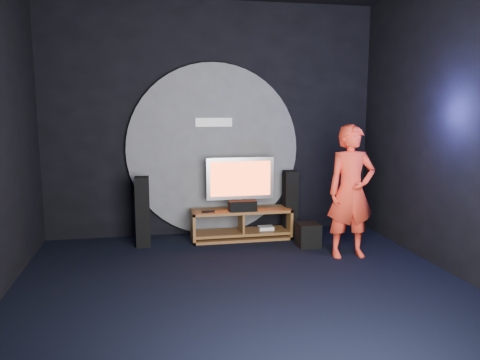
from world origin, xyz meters
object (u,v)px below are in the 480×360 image
object	(u,v)px
tower_speaker_left	(143,212)
player	(351,192)
tower_speaker_right	(290,203)
subwoofer	(308,235)
tv	(240,181)
media_console	(242,226)

from	to	relation	value
tower_speaker_left	player	world-z (taller)	player
tower_speaker_left	tower_speaker_right	world-z (taller)	same
tower_speaker_right	subwoofer	world-z (taller)	tower_speaker_right
tv	subwoofer	distance (m)	1.27
tower_speaker_right	player	size ratio (longest dim) A/B	0.57
media_console	tower_speaker_left	size ratio (longest dim) A/B	1.49
media_console	tv	bearing A→B (deg)	95.76
media_console	subwoofer	xyz separation A→B (m)	(0.84, -0.56, -0.03)
media_console	tv	distance (m)	0.68
subwoofer	tower_speaker_right	bearing A→B (deg)	96.17
media_console	subwoofer	distance (m)	1.01
media_console	player	bearing A→B (deg)	-41.19
tower_speaker_left	subwoofer	bearing A→B (deg)	-11.50
tower_speaker_right	player	bearing A→B (deg)	-68.49
tv	subwoofer	size ratio (longest dim) A/B	3.02
subwoofer	player	world-z (taller)	player
tv	subwoofer	xyz separation A→B (m)	(0.85, -0.63, -0.70)
tower_speaker_left	player	distance (m)	2.86
tower_speaker_left	tower_speaker_right	xyz separation A→B (m)	(2.21, 0.18, 0.00)
media_console	tower_speaker_right	size ratio (longest dim) A/B	1.49
media_console	player	xyz separation A→B (m)	(1.23, -1.08, 0.67)
tower_speaker_right	player	world-z (taller)	player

